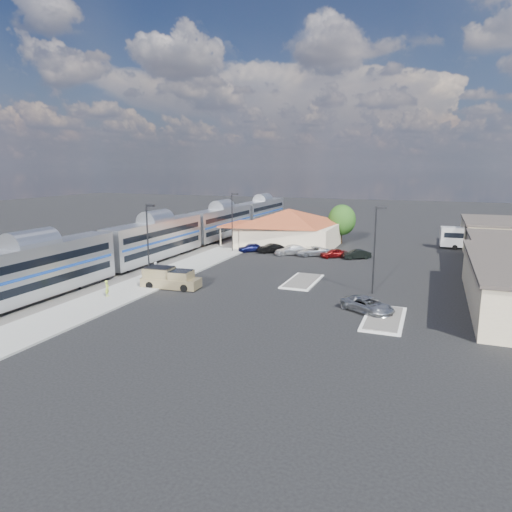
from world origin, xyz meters
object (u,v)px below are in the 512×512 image
(station_depot, at_px, (288,227))
(suv, at_px, (368,305))
(coach_bus, at_px, (477,237))
(pickup_truck, at_px, (171,279))

(station_depot, relative_size, suv, 3.64)
(station_depot, xyz_separation_m, coach_bus, (28.56, 7.75, -1.14))
(suv, relative_size, coach_bus, 0.46)
(pickup_truck, height_order, coach_bus, coach_bus)
(pickup_truck, bearing_deg, coach_bus, -46.28)
(station_depot, height_order, suv, station_depot)
(pickup_truck, bearing_deg, station_depot, -12.86)
(station_depot, relative_size, coach_bus, 1.69)
(station_depot, height_order, coach_bus, station_depot)
(coach_bus, bearing_deg, suv, 159.14)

